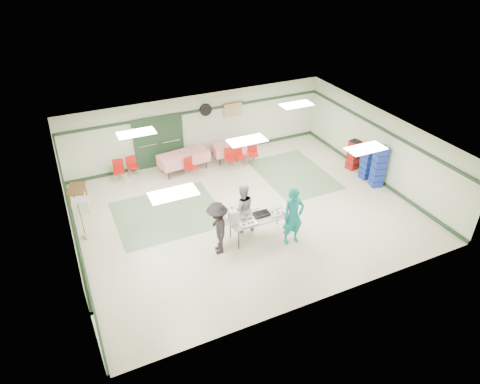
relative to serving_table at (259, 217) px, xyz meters
name	(u,v)px	position (x,y,z in m)	size (l,w,h in m)	color
floor	(246,211)	(0.23, 1.39, -0.72)	(11.00, 11.00, 0.00)	beige
ceiling	(247,140)	(0.23, 1.39, 1.98)	(11.00, 11.00, 0.00)	white
wall_back	(199,127)	(0.23, 5.89, 0.63)	(11.00, 11.00, 0.00)	beige
wall_front	(325,261)	(0.23, -3.11, 0.63)	(11.00, 11.00, 0.00)	beige
wall_left	(71,219)	(-5.27, 1.39, 0.63)	(9.00, 9.00, 0.00)	beige
wall_right	(379,146)	(5.73, 1.39, 0.63)	(9.00, 9.00, 0.00)	beige
trim_back	(198,111)	(0.23, 5.86, 1.33)	(11.00, 0.06, 0.10)	#1D3620
baseboard_back	(201,155)	(0.23, 5.86, -0.66)	(11.00, 0.06, 0.12)	#1D3620
trim_left	(67,198)	(-5.24, 1.39, 1.33)	(9.00, 0.06, 0.10)	#1D3620
baseboard_left	(81,254)	(-5.24, 1.39, -0.66)	(9.00, 0.06, 0.12)	#1D3620
trim_right	(382,129)	(5.70, 1.39, 1.33)	(9.00, 0.06, 0.10)	#1D3620
baseboard_right	(373,176)	(5.70, 1.39, -0.66)	(9.00, 0.06, 0.12)	#1D3620
green_patch_a	(168,213)	(-2.27, 2.39, -0.72)	(3.50, 3.00, 0.01)	#607D5B
green_patch_b	(294,174)	(3.03, 2.89, -0.72)	(2.50, 3.50, 0.01)	#607D5B
double_door_left	(147,144)	(-1.97, 5.83, 0.33)	(0.90, 0.06, 2.10)	#969895
double_door_right	(171,140)	(-1.02, 5.83, 0.33)	(0.90, 0.06, 2.10)	#969895
door_frame	(159,142)	(-1.50, 5.81, 0.33)	(2.00, 0.03, 2.15)	#1D3620
wall_fan	(206,110)	(0.53, 5.83, 1.33)	(0.50, 0.50, 0.10)	black
scroll_banner	(233,110)	(1.73, 5.83, 1.13)	(0.80, 0.02, 0.60)	tan
serving_table	(259,217)	(0.00, 0.00, 0.00)	(1.95, 0.79, 0.76)	#B4B5AF
sheet_tray_right	(278,213)	(0.59, -0.09, 0.05)	(0.54, 0.41, 0.02)	silver
sheet_tray_mid	(254,214)	(-0.11, 0.17, 0.05)	(0.55, 0.42, 0.02)	silver
sheet_tray_left	(247,223)	(-0.48, -0.16, 0.05)	(0.55, 0.42, 0.02)	silver
baking_pan	(262,214)	(0.09, 0.02, 0.08)	(0.50, 0.31, 0.08)	black
foam_box_stack	(233,217)	(-0.89, 0.01, 0.26)	(0.24, 0.22, 0.45)	white
volunteer_teal	(293,216)	(0.80, -0.67, 0.23)	(0.69, 0.45, 1.89)	teal
volunteer_grey	(242,208)	(-0.33, 0.52, 0.11)	(0.81, 0.63, 1.66)	#99989E
volunteer_dark	(218,228)	(-1.44, -0.15, 0.14)	(1.11, 0.64, 1.72)	black
dining_table_a	(235,147)	(1.42, 5.01, -0.15)	(1.84, 0.94, 0.77)	red
dining_table_b	(184,158)	(-0.78, 5.01, -0.15)	(2.06, 1.12, 0.77)	red
chair_a	(239,154)	(1.37, 4.44, -0.18)	(0.49, 0.49, 0.88)	#AE0D11
chair_b	(230,156)	(0.95, 4.44, -0.19)	(0.47, 0.47, 0.86)	#AE0D11
chair_c	(253,151)	(1.97, 4.44, -0.19)	(0.49, 0.49, 0.86)	#AE0D11
chair_d	(190,165)	(-0.73, 4.43, -0.21)	(0.49, 0.50, 0.82)	#AE0D11
chair_loose_a	(132,164)	(-2.74, 5.47, -0.22)	(0.42, 0.42, 0.82)	#AE0D11
chair_loose_b	(119,168)	(-3.28, 5.29, -0.18)	(0.47, 0.47, 0.88)	#AE0D11
crate_stack_blue_a	(367,164)	(5.38, 1.50, -0.12)	(0.37, 0.37, 1.19)	#19289A
crate_stack_red	(353,155)	(5.38, 2.34, -0.11)	(0.38, 0.38, 1.22)	#A41210
crate_stack_blue_b	(379,167)	(5.38, 0.88, 0.08)	(0.41, 0.41, 1.60)	#19289A
printer_table	(77,191)	(-4.92, 4.11, -0.08)	(0.73, 0.95, 0.74)	brown
office_printer	(81,205)	(-4.92, 2.64, 0.22)	(0.50, 0.43, 0.39)	beige
broom	(82,220)	(-5.00, 2.25, -0.05)	(0.03, 0.03, 1.28)	brown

